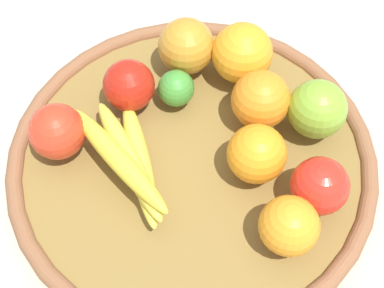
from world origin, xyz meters
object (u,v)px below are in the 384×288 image
Objects in this scene: orange_3 at (242,53)px; orange_0 at (257,154)px; apple_4 at (317,109)px; apple_2 at (57,131)px; banana_bunch at (129,160)px; apple_3 at (320,186)px; orange_2 at (289,226)px; apple_0 at (129,85)px; orange_1 at (261,100)px; apple_1 at (186,46)px; lime_0 at (176,88)px.

orange_3 is 1.13× the size of orange_0.
apple_2 is at bearing -3.53° from apple_4.
apple_2 is at bearing -17.00° from orange_0.
apple_2 is (0.23, -0.07, -0.00)m from orange_0.
banana_bunch is 0.23m from apple_3.
banana_bunch is 2.76× the size of orange_2.
apple_0 reaches higher than banana_bunch.
orange_3 is at bearing -84.33° from orange_1.
apple_2 is (0.09, 0.06, 0.00)m from apple_0.
apple_0 is 0.17m from orange_1.
apple_1 reaches higher than apple_3.
banana_bunch is 0.18m from orange_1.
orange_0 is 1.49× the size of lime_0.
orange_2 is 0.30m from apple_2.
orange_1 reaches higher than orange_2.
apple_3 is (-0.12, 0.23, -0.00)m from apple_1.
apple_0 is 0.06m from lime_0.
orange_0 reaches higher than lime_0.
orange_3 reaches higher than apple_3.
apple_1 is 1.13× the size of apple_0.
banana_bunch is at bearing 54.08° from lime_0.
apple_1 is 1.12× the size of apple_3.
apple_3 is at bearing 139.56° from orange_0.
apple_2 is (0.25, -0.17, 0.00)m from orange_2.
orange_3 is (-0.16, -0.13, 0.02)m from banana_bunch.
orange_3 is at bearing -161.57° from lime_0.
orange_1 is 1.10× the size of apple_3.
orange_1 is at bearing -92.50° from orange_2.
orange_0 is at bearing 122.73° from lime_0.
apple_2 reaches higher than banana_bunch.
orange_1 is (-0.01, 0.08, -0.00)m from orange_3.
apple_4 is at bearing 158.94° from orange_1.
orange_1 is at bearing 95.67° from orange_3.
apple_2 is at bearing 1.27° from orange_1.
orange_1 is (-0.01, -0.17, 0.00)m from orange_2.
orange_0 is at bearing 137.06° from apple_0.
banana_bunch is 0.21m from orange_3.
orange_0 is 0.24m from apple_2.
apple_1 is at bearing -20.67° from orange_3.
apple_3 is at bearing 157.18° from apple_2.
orange_0 is at bearing 73.83° from orange_1.
orange_2 reaches higher than banana_bunch.
apple_1 is at bearing -52.87° from orange_1.
orange_2 is (-0.17, 0.12, 0.01)m from banana_bunch.
apple_3 is at bearing 75.83° from apple_4.
apple_2 reaches higher than orange_2.
lime_0 is at bearing -161.55° from apple_2.
apple_2 is 1.44× the size of lime_0.
apple_1 reaches higher than apple_4.
apple_1 reaches higher than apple_0.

